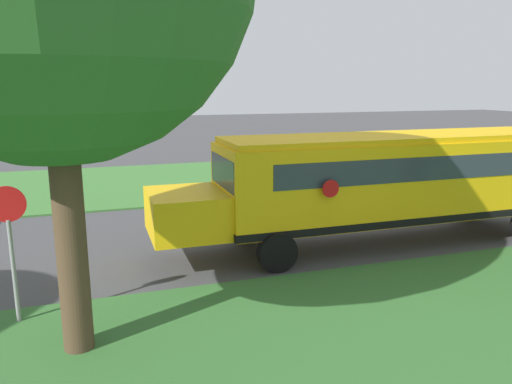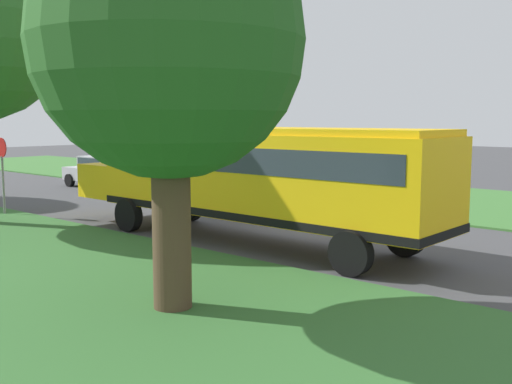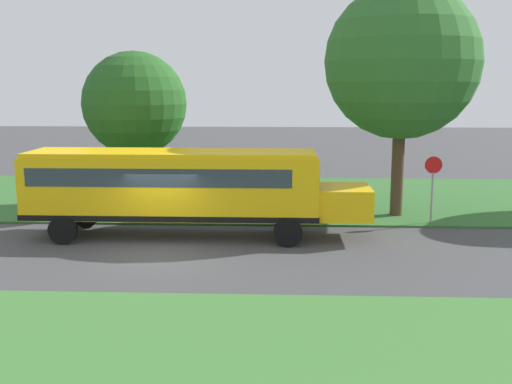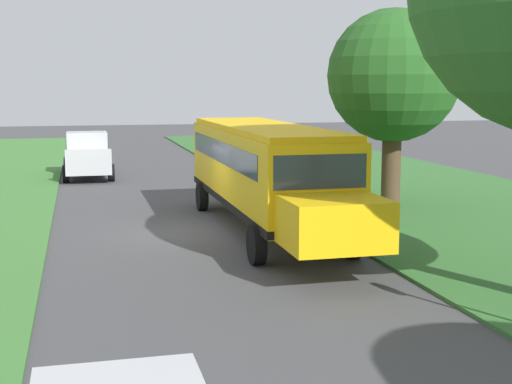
# 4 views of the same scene
# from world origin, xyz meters

# --- Properties ---
(ground_plane) EXTENTS (120.00, 120.00, 0.00)m
(ground_plane) POSITION_xyz_m (0.00, 0.00, 0.00)
(ground_plane) COLOR #424244
(grass_verge) EXTENTS (12.00, 80.00, 0.08)m
(grass_verge) POSITION_xyz_m (-10.00, 0.00, 0.04)
(grass_verge) COLOR #33662D
(grass_verge) RESTS_ON ground
(school_bus) EXTENTS (2.85, 12.42, 3.16)m
(school_bus) POSITION_xyz_m (-2.28, 0.45, 1.92)
(school_bus) COLOR yellow
(school_bus) RESTS_ON ground
(oak_tree_beside_bus) EXTENTS (4.64, 4.64, 7.00)m
(oak_tree_beside_bus) POSITION_xyz_m (-7.66, -2.51, 4.74)
(oak_tree_beside_bus) COLOR #4C3826
(oak_tree_beside_bus) RESTS_ON ground
(oak_tree_roadside_mid) EXTENTS (6.29, 6.29, 9.58)m
(oak_tree_roadside_mid) POSITION_xyz_m (-5.98, 8.98, 6.40)
(oak_tree_roadside_mid) COLOR #4C3826
(oak_tree_roadside_mid) RESTS_ON ground
(stop_sign) EXTENTS (0.08, 0.68, 2.74)m
(stop_sign) POSITION_xyz_m (-4.60, 10.09, 1.74)
(stop_sign) COLOR gray
(stop_sign) RESTS_ON ground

